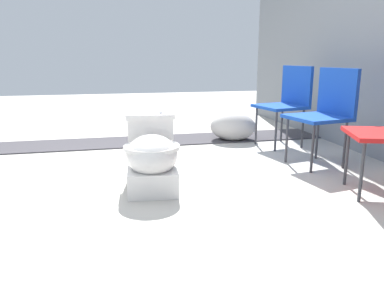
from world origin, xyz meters
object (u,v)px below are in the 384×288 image
(folding_chair_left, at_px, (288,97))
(folding_chair_middle, at_px, (327,106))
(toilet, at_px, (152,157))
(boulder_near, at_px, (233,127))

(folding_chair_left, relative_size, folding_chair_middle, 1.00)
(toilet, distance_m, folding_chair_middle, 1.59)
(toilet, xyz_separation_m, folding_chair_left, (-0.99, 1.55, 0.29))
(toilet, distance_m, folding_chair_left, 1.86)
(toilet, bearing_deg, folding_chair_middle, 104.32)
(folding_chair_left, xyz_separation_m, folding_chair_middle, (0.74, -0.01, 0.00))
(toilet, relative_size, boulder_near, 1.30)
(folding_chair_middle, distance_m, boulder_near, 1.24)
(toilet, xyz_separation_m, folding_chair_middle, (-0.25, 1.54, 0.29))
(boulder_near, bearing_deg, folding_chair_left, 53.51)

